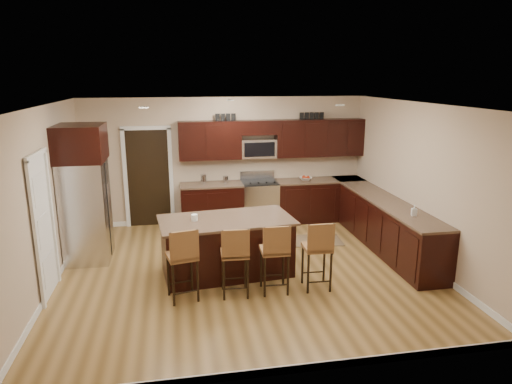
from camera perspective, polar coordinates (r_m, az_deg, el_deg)
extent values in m
plane|color=olive|center=(7.65, -1.20, -9.79)|extent=(6.00, 6.00, 0.00)
plane|color=silver|center=(7.00, -1.32, 10.84)|extent=(6.00, 6.00, 0.00)
plane|color=tan|center=(9.87, -3.77, 3.93)|extent=(6.00, 0.00, 6.00)
plane|color=tan|center=(7.38, -24.94, -0.96)|extent=(0.00, 5.50, 5.50)
plane|color=tan|center=(8.21, 19.89, 0.97)|extent=(0.00, 5.50, 5.50)
cube|color=black|center=(9.76, -5.52, -1.73)|extent=(1.30, 0.60, 0.88)
cube|color=black|center=(10.21, 7.90, -1.06)|extent=(1.94, 0.60, 0.88)
cube|color=black|center=(8.71, 16.13, -4.21)|extent=(0.60, 3.35, 0.88)
cube|color=brown|center=(9.64, -5.59, 0.90)|extent=(1.30, 0.63, 0.04)
cube|color=brown|center=(10.10, 7.99, 1.45)|extent=(1.94, 0.63, 0.04)
cube|color=brown|center=(8.58, 16.34, -1.30)|extent=(0.63, 3.35, 0.04)
cube|color=black|center=(9.60, -5.79, 6.44)|extent=(1.30, 0.33, 0.80)
cube|color=black|center=(10.07, 7.93, 6.73)|extent=(1.94, 0.33, 0.80)
cube|color=black|center=(9.71, 0.31, 8.08)|extent=(0.76, 0.33, 0.30)
cube|color=silver|center=(9.88, 0.44, -1.38)|extent=(0.76, 0.64, 0.90)
cube|color=black|center=(9.77, 0.44, 1.21)|extent=(0.76, 0.60, 0.03)
cube|color=black|center=(9.60, 0.77, -1.86)|extent=(0.65, 0.01, 0.45)
cube|color=silver|center=(10.00, 0.16, 2.17)|extent=(0.76, 0.05, 0.18)
cube|color=silver|center=(9.78, 0.28, 5.47)|extent=(0.76, 0.31, 0.40)
cube|color=black|center=(9.88, -13.28, 1.68)|extent=(0.85, 0.03, 2.06)
cube|color=white|center=(7.18, -25.09, -4.12)|extent=(0.03, 0.80, 2.04)
cube|color=black|center=(7.43, -3.68, -6.90)|extent=(2.09, 1.20, 0.88)
cube|color=brown|center=(7.28, -3.74, -3.52)|extent=(2.20, 1.31, 0.04)
cube|color=black|center=(7.58, -3.64, -9.68)|extent=(2.01, 1.12, 0.09)
cube|color=olive|center=(6.59, -9.26, -7.90)|extent=(0.48, 0.48, 0.06)
cube|color=olive|center=(6.34, -8.95, -6.72)|extent=(0.40, 0.12, 0.43)
cylinder|color=black|center=(6.56, -10.65, -11.30)|extent=(0.03, 0.03, 0.63)
cylinder|color=black|center=(6.57, -7.56, -11.16)|extent=(0.03, 0.03, 0.63)
cylinder|color=black|center=(6.88, -10.64, -10.06)|extent=(0.03, 0.03, 0.63)
cylinder|color=black|center=(6.88, -7.71, -9.93)|extent=(0.03, 0.03, 0.63)
cube|color=olive|center=(6.64, -2.68, -7.68)|extent=(0.42, 0.42, 0.06)
cube|color=olive|center=(6.40, -2.57, -6.55)|extent=(0.40, 0.06, 0.42)
cylinder|color=black|center=(6.60, -3.93, -11.00)|extent=(0.03, 0.03, 0.61)
cylinder|color=black|center=(6.64, -0.97, -10.80)|extent=(0.03, 0.03, 0.61)
cylinder|color=black|center=(6.91, -4.25, -9.81)|extent=(0.03, 0.03, 0.61)
cylinder|color=black|center=(6.94, -1.43, -9.63)|extent=(0.03, 0.03, 0.61)
cube|color=olive|center=(6.73, 2.33, -7.29)|extent=(0.41, 0.41, 0.06)
cube|color=olive|center=(6.49, 2.64, -6.16)|extent=(0.40, 0.05, 0.43)
cylinder|color=black|center=(6.68, 1.16, -10.62)|extent=(0.03, 0.03, 0.62)
cylinder|color=black|center=(6.75, 4.06, -10.38)|extent=(0.03, 0.03, 0.62)
cylinder|color=black|center=(6.98, 0.60, -9.46)|extent=(0.03, 0.03, 0.62)
cylinder|color=black|center=(7.05, 3.37, -9.24)|extent=(0.03, 0.03, 0.62)
cube|color=silver|center=(8.36, -20.43, -2.24)|extent=(0.72, 0.87, 1.74)
cube|color=black|center=(8.30, -17.95, -2.15)|extent=(0.01, 0.02, 1.66)
cylinder|color=silver|center=(8.19, -17.89, -1.71)|extent=(0.02, 0.02, 0.78)
cylinder|color=silver|center=(8.35, -17.75, -1.41)|extent=(0.02, 0.02, 0.78)
cube|color=black|center=(8.12, -21.14, 5.74)|extent=(0.78, 0.93, 0.61)
cube|color=brown|center=(9.03, 7.40, -6.01)|extent=(1.07, 0.77, 0.01)
imported|color=silver|center=(10.00, 6.22, 1.69)|extent=(0.32, 0.32, 0.07)
imported|color=#B2B2B2|center=(7.83, 19.16, -2.19)|extent=(0.10, 0.10, 0.18)
cylinder|color=silver|center=(9.60, -6.58, 1.58)|extent=(0.12, 0.12, 0.21)
cylinder|color=silver|center=(9.64, -3.83, 1.55)|extent=(0.11, 0.11, 0.16)
cylinder|color=white|center=(7.22, -7.70, -3.18)|extent=(0.10, 0.10, 0.10)
cube|color=olive|center=(6.89, 7.65, -6.88)|extent=(0.41, 0.41, 0.06)
cube|color=olive|center=(6.66, 8.13, -5.75)|extent=(0.40, 0.05, 0.43)
cylinder|color=black|center=(6.82, 6.60, -10.15)|extent=(0.03, 0.03, 0.62)
cylinder|color=black|center=(6.93, 9.36, -9.87)|extent=(0.03, 0.03, 0.62)
cylinder|color=black|center=(7.12, 5.81, -9.04)|extent=(0.03, 0.03, 0.62)
cylinder|color=black|center=(7.22, 8.45, -8.79)|extent=(0.03, 0.03, 0.62)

